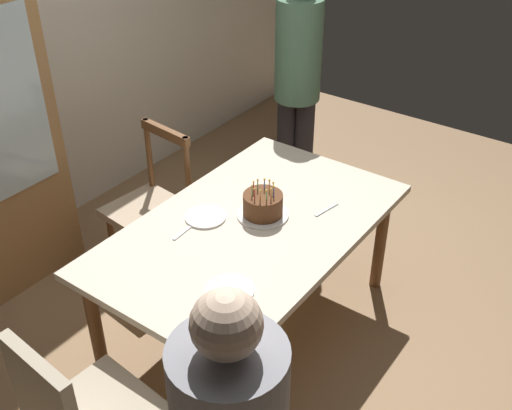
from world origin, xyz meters
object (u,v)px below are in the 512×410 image
at_px(chair_spindle_back, 151,208).
at_px(birthday_cake, 263,206).
at_px(plate_near_celebrant, 230,290).
at_px(plate_far_side, 205,217).
at_px(dining_table, 250,237).
at_px(person_guest, 298,78).

bearing_deg(chair_spindle_back, birthday_cake, -88.08).
xyz_separation_m(plate_near_celebrant, plate_far_side, (0.39, 0.47, 0.00)).
distance_m(dining_table, person_guest, 1.47).
bearing_deg(chair_spindle_back, plate_far_side, -105.79).
height_order(dining_table, birthday_cake, birthday_cake).
relative_size(chair_spindle_back, person_guest, 0.55).
bearing_deg(birthday_cake, dining_table, 179.87).
xyz_separation_m(dining_table, birthday_cake, (0.11, -0.00, 0.14)).
bearing_deg(plate_far_side, dining_table, -69.80).
height_order(dining_table, person_guest, person_guest).
height_order(dining_table, chair_spindle_back, chair_spindle_back).
distance_m(birthday_cake, plate_far_side, 0.31).
distance_m(birthday_cake, plate_near_celebrant, 0.63).
bearing_deg(dining_table, person_guest, 23.12).
bearing_deg(plate_near_celebrant, birthday_cake, 21.75).
bearing_deg(dining_table, birthday_cake, -0.13).
bearing_deg(plate_far_side, birthday_cake, -49.73).
xyz_separation_m(birthday_cake, chair_spindle_back, (-0.03, 0.84, -0.33)).
distance_m(plate_far_side, chair_spindle_back, 0.68).
relative_size(birthday_cake, plate_far_side, 1.27).
distance_m(dining_table, birthday_cake, 0.18).
xyz_separation_m(birthday_cake, plate_near_celebrant, (-0.59, -0.23, -0.06)).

